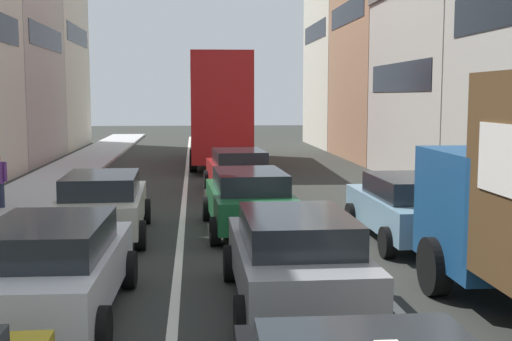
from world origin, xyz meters
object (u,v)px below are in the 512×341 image
Objects in this scene: hatchback_centre_lane_third at (249,199)px; sedan_right_lane_behind_truck at (409,207)px; sedan_centre_lane_second at (295,256)px; wagon_left_lane_second at (52,266)px; sedan_left_lane_third at (103,203)px; bus_mid_queue_primary at (222,105)px; coupe_centre_lane_fourth at (238,170)px.

hatchback_centre_lane_third is 3.76m from sedan_right_lane_behind_truck.
sedan_right_lane_behind_truck is (3.24, 4.27, 0.00)m from sedan_centre_lane_second.
sedan_right_lane_behind_truck is at bearing -55.07° from wagon_left_lane_second.
sedan_left_lane_third is 16.47m from bus_mid_queue_primary.
coupe_centre_lane_fourth is (-0.08, 11.75, 0.00)m from sedan_centre_lane_second.
wagon_left_lane_second is (-3.61, -0.26, 0.00)m from sedan_centre_lane_second.
bus_mid_queue_primary is at bearing -2.60° from coupe_centre_lane_fourth.
bus_mid_queue_primary reaches higher than sedan_left_lane_third.
bus_mid_queue_primary is (3.40, 21.62, 2.03)m from wagon_left_lane_second.
wagon_left_lane_second is at bearing 178.59° from sedan_left_lane_third.
wagon_left_lane_second is 5.64m from sedan_left_lane_third.
bus_mid_queue_primary is (3.43, 15.98, 2.03)m from sedan_left_lane_third.
coupe_centre_lane_fourth is (3.53, 12.01, 0.00)m from wagon_left_lane_second.
wagon_left_lane_second is at bearing 123.12° from sedan_right_lane_behind_truck.
sedan_centre_lane_second is 3.62m from wagon_left_lane_second.
wagon_left_lane_second is 0.99× the size of coupe_centre_lane_fourth.
sedan_centre_lane_second is at bearing -147.68° from sedan_left_lane_third.
bus_mid_queue_primary is at bearing -13.94° from sedan_left_lane_third.
sedan_centre_lane_second is at bearing 142.50° from sedan_right_lane_behind_truck.
sedan_centre_lane_second is 0.41× the size of bus_mid_queue_primary.
hatchback_centre_lane_third is (-0.24, 5.72, 0.00)m from sedan_centre_lane_second.
hatchback_centre_lane_third is at bearing 175.11° from coupe_centre_lane_fourth.
sedan_centre_lane_second and hatchback_centre_lane_third have the same top height.
sedan_left_lane_third is at bearing 93.19° from hatchback_centre_lane_third.
bus_mid_queue_primary reaches higher than wagon_left_lane_second.
sedan_centre_lane_second and wagon_left_lane_second have the same top height.
sedan_left_lane_third is at bearing 1.86° from wagon_left_lane_second.
coupe_centre_lane_fourth is at bearing -31.10° from sedan_left_lane_third.
hatchback_centre_lane_third is at bearing -178.04° from bus_mid_queue_primary.
sedan_left_lane_third is at bearing 33.93° from sedan_centre_lane_second.
wagon_left_lane_second is 1.00× the size of sedan_left_lane_third.
sedan_centre_lane_second is 0.99× the size of sedan_left_lane_third.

